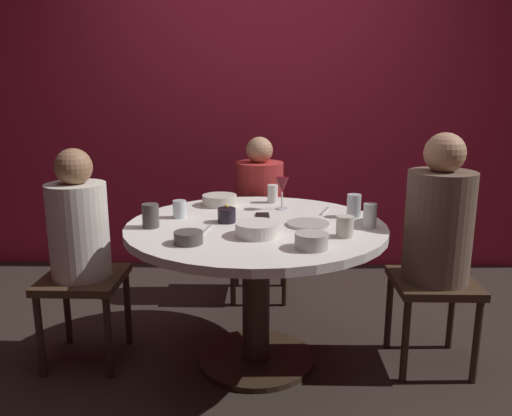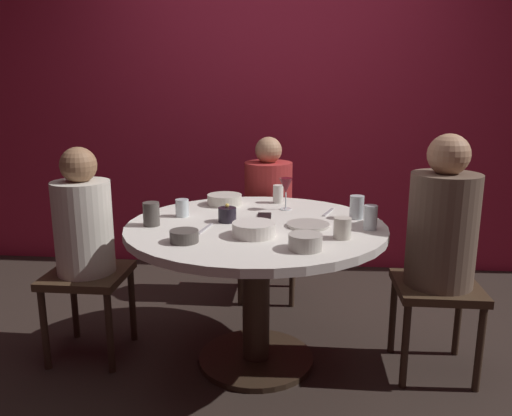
{
  "view_description": "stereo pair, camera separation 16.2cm",
  "coord_description": "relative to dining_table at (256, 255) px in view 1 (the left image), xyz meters",
  "views": [
    {
      "loc": [
        0.06,
        -2.4,
        1.4
      ],
      "look_at": [
        0.0,
        0.0,
        0.83
      ],
      "focal_mm": 35.35,
      "sensor_mm": 36.0,
      "label": 1
    },
    {
      "loc": [
        0.22,
        -2.39,
        1.4
      ],
      "look_at": [
        0.0,
        0.0,
        0.83
      ],
      "focal_mm": 35.35,
      "sensor_mm": 36.0,
      "label": 2
    }
  ],
  "objects": [
    {
      "name": "bowl_serving_large",
      "position": [
        -0.28,
        -0.33,
        0.19
      ],
      "size": [
        0.13,
        0.13,
        0.05
      ],
      "primitive_type": "cylinder",
      "color": "#4C4742",
      "rests_on": "dining_table"
    },
    {
      "name": "cup_near_candle",
      "position": [
        0.55,
        -0.05,
        0.22
      ],
      "size": [
        0.06,
        0.06,
        0.12
      ],
      "primitive_type": "cylinder",
      "color": "silver",
      "rests_on": "dining_table"
    },
    {
      "name": "cell_phone",
      "position": [
        0.03,
        0.14,
        0.17
      ],
      "size": [
        0.08,
        0.14,
        0.01
      ],
      "primitive_type": "cube",
      "rotation": [
        0.0,
        0.0,
        0.04
      ],
      "color": "black",
      "rests_on": "dining_table"
    },
    {
      "name": "candle_holder",
      "position": [
        -0.15,
        0.03,
        0.2
      ],
      "size": [
        0.09,
        0.09,
        0.09
      ],
      "color": "black",
      "rests_on": "dining_table"
    },
    {
      "name": "cup_by_left_diner",
      "position": [
        0.5,
        0.15,
        0.22
      ],
      "size": [
        0.07,
        0.07,
        0.12
      ],
      "primitive_type": "cylinder",
      "color": "silver",
      "rests_on": "dining_table"
    },
    {
      "name": "bowl_small_white",
      "position": [
        0.01,
        -0.21,
        0.19
      ],
      "size": [
        0.2,
        0.2,
        0.06
      ],
      "primitive_type": "cylinder",
      "color": "silver",
      "rests_on": "dining_table"
    },
    {
      "name": "bowl_sauce_side",
      "position": [
        -0.22,
        0.4,
        0.19
      ],
      "size": [
        0.2,
        0.2,
        0.06
      ],
      "primitive_type": "cylinder",
      "color": "beige",
      "rests_on": "dining_table"
    },
    {
      "name": "cup_far_edge",
      "position": [
        -0.4,
        0.11,
        0.21
      ],
      "size": [
        0.07,
        0.07,
        0.09
      ],
      "primitive_type": "cylinder",
      "color": "silver",
      "rests_on": "dining_table"
    },
    {
      "name": "seated_diner_right",
      "position": [
        0.89,
        0.0,
        0.15
      ],
      "size": [
        0.4,
        0.4,
        1.2
      ],
      "rotation": [
        0.0,
        0.0,
        3.14
      ],
      "color": "#3F2D1E",
      "rests_on": "ground"
    },
    {
      "name": "cup_by_right_diner",
      "position": [
        0.4,
        -0.21,
        0.21
      ],
      "size": [
        0.08,
        0.08,
        0.1
      ],
      "primitive_type": "cylinder",
      "color": "beige",
      "rests_on": "dining_table"
    },
    {
      "name": "dinner_plate",
      "position": [
        0.26,
        -0.02,
        0.17
      ],
      "size": [
        0.21,
        0.21,
        0.01
      ],
      "primitive_type": "cylinder",
      "color": "#B2ADA3",
      "rests_on": "dining_table"
    },
    {
      "name": "knife_near_plate",
      "position": [
        0.37,
        0.26,
        0.17
      ],
      "size": [
        0.07,
        0.18,
        0.01
      ],
      "primitive_type": "cube",
      "rotation": [
        0.0,
        0.0,
        -0.32
      ],
      "color": "#B7B7BC",
      "rests_on": "dining_table"
    },
    {
      "name": "back_wall",
      "position": [
        0.0,
        1.57,
        0.71
      ],
      "size": [
        6.0,
        0.1,
        2.6
      ],
      "primitive_type": "cube",
      "color": "maroon",
      "rests_on": "ground"
    },
    {
      "name": "ground_plane",
      "position": [
        0.0,
        0.0,
        -0.59
      ],
      "size": [
        8.0,
        8.0,
        0.0
      ],
      "primitive_type": "plane",
      "color": "#2D231E"
    },
    {
      "name": "seated_diner_left",
      "position": [
        -0.89,
        0.0,
        0.11
      ],
      "size": [
        0.4,
        0.4,
        1.12
      ],
      "rotation": [
        0.0,
        0.0,
        6.28
      ],
      "color": "#3F2D1E",
      "rests_on": "ground"
    },
    {
      "name": "dining_table",
      "position": [
        0.0,
        0.0,
        0.0
      ],
      "size": [
        1.28,
        1.28,
        0.75
      ],
      "color": "silver",
      "rests_on": "ground"
    },
    {
      "name": "seated_diner_back",
      "position": [
        0.0,
        0.88,
        0.1
      ],
      "size": [
        0.4,
        0.4,
        1.1
      ],
      "rotation": [
        0.0,
        0.0,
        4.71
      ],
      "color": "#3F2D1E",
      "rests_on": "ground"
    },
    {
      "name": "fork_near_plate",
      "position": [
        -0.23,
        -0.12,
        0.17
      ],
      "size": [
        0.05,
        0.18,
        0.01
      ],
      "primitive_type": "cube",
      "rotation": [
        0.0,
        0.0,
        -0.17
      ],
      "color": "#B7B7BC",
      "rests_on": "dining_table"
    },
    {
      "name": "bowl_salad_center",
      "position": [
        0.24,
        -0.39,
        0.2
      ],
      "size": [
        0.14,
        0.14,
        0.07
      ],
      "primitive_type": "cylinder",
      "color": "#B2ADA3",
      "rests_on": "dining_table"
    },
    {
      "name": "wine_glass",
      "position": [
        0.14,
        0.31,
        0.29
      ],
      "size": [
        0.08,
        0.08,
        0.18
      ],
      "color": "silver",
      "rests_on": "dining_table"
    },
    {
      "name": "cup_beside_wine",
      "position": [
        -0.5,
        -0.08,
        0.22
      ],
      "size": [
        0.08,
        0.08,
        0.12
      ],
      "primitive_type": "cylinder",
      "color": "#4C4742",
      "rests_on": "dining_table"
    },
    {
      "name": "cup_center_front",
      "position": [
        0.09,
        0.48,
        0.22
      ],
      "size": [
        0.06,
        0.06,
        0.1
      ],
      "primitive_type": "cylinder",
      "color": "silver",
      "rests_on": "dining_table"
    }
  ]
}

